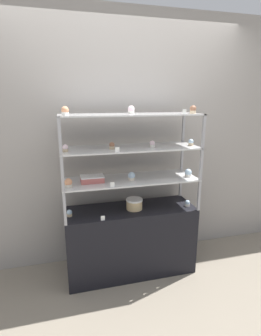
% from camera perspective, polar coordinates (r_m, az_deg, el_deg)
% --- Properties ---
extents(ground_plane, '(20.00, 20.00, 0.00)m').
position_cam_1_polar(ground_plane, '(2.96, 0.00, -21.21)').
color(ground_plane, gray).
extents(back_wall, '(8.00, 0.05, 2.60)m').
position_cam_1_polar(back_wall, '(2.78, -1.89, 5.72)').
color(back_wall, gray).
rests_on(back_wall, ground_plane).
extents(display_base, '(1.27, 0.43, 0.69)m').
position_cam_1_polar(display_base, '(2.77, 0.00, -15.38)').
color(display_base, black).
rests_on(display_base, ground_plane).
extents(display_riser_lower, '(1.27, 0.43, 0.30)m').
position_cam_1_polar(display_riser_lower, '(2.51, 0.00, -2.80)').
color(display_riser_lower, '#99999E').
rests_on(display_riser_lower, display_base).
extents(display_riser_middle, '(1.27, 0.43, 0.30)m').
position_cam_1_polar(display_riser_middle, '(2.43, 0.00, 4.06)').
color(display_riser_middle, '#99999E').
rests_on(display_riser_middle, display_riser_lower).
extents(display_riser_upper, '(1.27, 0.43, 0.30)m').
position_cam_1_polar(display_riser_upper, '(2.40, 0.00, 11.24)').
color(display_riser_upper, '#99999E').
rests_on(display_riser_upper, display_riser_middle).
extents(layer_cake_centerpiece, '(0.16, 0.16, 0.11)m').
position_cam_1_polar(layer_cake_centerpiece, '(2.57, 0.84, -7.83)').
color(layer_cake_centerpiece, '#DBBC84').
rests_on(layer_cake_centerpiece, display_base).
extents(sheet_cake_frosted, '(0.21, 0.14, 0.06)m').
position_cam_1_polar(sheet_cake_frosted, '(2.43, -8.33, -2.35)').
color(sheet_cake_frosted, '#C66660').
rests_on(sheet_cake_frosted, display_riser_lower).
extents(cupcake_0, '(0.05, 0.05, 0.06)m').
position_cam_1_polar(cupcake_0, '(2.50, -13.15, -9.55)').
color(cupcake_0, '#CCB28C').
rests_on(cupcake_0, display_base).
extents(cupcake_1, '(0.05, 0.05, 0.06)m').
position_cam_1_polar(cupcake_1, '(2.71, 12.29, -7.51)').
color(cupcake_1, white).
rests_on(cupcake_1, display_base).
extents(price_tag_0, '(0.04, 0.00, 0.04)m').
position_cam_1_polar(price_tag_0, '(2.37, -6.05, -10.81)').
color(price_tag_0, white).
rests_on(price_tag_0, display_base).
extents(cupcake_2, '(0.07, 0.07, 0.08)m').
position_cam_1_polar(cupcake_2, '(2.32, -13.37, -3.20)').
color(cupcake_2, beige).
rests_on(cupcake_2, display_riser_lower).
extents(cupcake_3, '(0.07, 0.07, 0.08)m').
position_cam_1_polar(cupcake_3, '(2.45, 0.20, -1.82)').
color(cupcake_3, beige).
rests_on(cupcake_3, display_riser_lower).
extents(cupcake_4, '(0.07, 0.07, 0.08)m').
position_cam_1_polar(cupcake_4, '(2.62, 12.45, -1.08)').
color(cupcake_4, white).
rests_on(cupcake_4, display_riser_lower).
extents(price_tag_1, '(0.04, 0.00, 0.04)m').
position_cam_1_polar(price_tag_1, '(2.27, -3.96, -3.64)').
color(price_tag_1, white).
rests_on(price_tag_1, display_riser_lower).
extents(cupcake_5, '(0.05, 0.05, 0.06)m').
position_cam_1_polar(cupcake_5, '(2.29, -14.00, 4.19)').
color(cupcake_5, '#CCB28C').
rests_on(cupcake_5, display_riser_middle).
extents(cupcake_6, '(0.05, 0.05, 0.06)m').
position_cam_1_polar(cupcake_6, '(2.35, -4.07, 4.87)').
color(cupcake_6, '#CCB28C').
rests_on(cupcake_6, display_riser_middle).
extents(cupcake_7, '(0.05, 0.05, 0.06)m').
position_cam_1_polar(cupcake_7, '(2.44, 4.75, 5.21)').
color(cupcake_7, white).
rests_on(cupcake_7, display_riser_middle).
extents(cupcake_8, '(0.05, 0.05, 0.06)m').
position_cam_1_polar(cupcake_8, '(2.59, 13.02, 5.45)').
color(cupcake_8, '#CCB28C').
rests_on(cupcake_8, display_riser_middle).
extents(price_tag_2, '(0.04, 0.00, 0.04)m').
position_cam_1_polar(price_tag_2, '(2.20, -2.89, 4.01)').
color(price_tag_2, white).
rests_on(price_tag_2, display_riser_middle).
extents(cupcake_9, '(0.06, 0.06, 0.07)m').
position_cam_1_polar(cupcake_9, '(2.20, -14.06, 11.92)').
color(cupcake_9, white).
rests_on(cupcake_9, display_riser_upper).
extents(cupcake_10, '(0.06, 0.06, 0.07)m').
position_cam_1_polar(cupcake_10, '(2.35, 0.14, 12.50)').
color(cupcake_10, white).
rests_on(cupcake_10, display_riser_upper).
extents(cupcake_11, '(0.06, 0.06, 0.07)m').
position_cam_1_polar(cupcake_11, '(2.51, 13.44, 12.25)').
color(cupcake_11, '#CCB28C').
rests_on(cupcake_11, display_riser_upper).
extents(price_tag_3, '(0.04, 0.00, 0.04)m').
position_cam_1_polar(price_tag_3, '(2.36, 11.66, 11.91)').
color(price_tag_3, white).
rests_on(price_tag_3, display_riser_upper).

